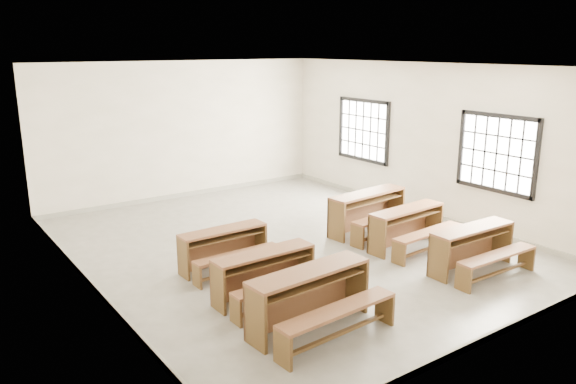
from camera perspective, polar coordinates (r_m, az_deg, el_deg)
room at (r=9.81m, az=0.43°, el=6.55°), size 8.50×8.50×3.20m
desk_set_0 at (r=7.24m, az=2.46°, el=-10.43°), size 1.79×1.00×0.78m
desk_set_1 at (r=8.06m, az=-2.26°, el=-8.11°), size 1.55×0.82×0.70m
desk_set_2 at (r=9.17m, az=-6.43°, el=-5.46°), size 1.48×0.78×0.66m
desk_set_3 at (r=9.50m, az=18.40°, el=-5.20°), size 1.62×0.87×0.72m
desk_set_4 at (r=10.26m, az=12.17°, el=-3.30°), size 1.66×0.94×0.72m
desk_set_5 at (r=10.98m, az=8.27°, el=-1.73°), size 1.82×1.06×0.79m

